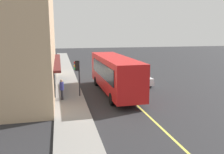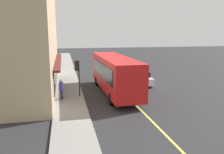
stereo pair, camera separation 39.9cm
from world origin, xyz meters
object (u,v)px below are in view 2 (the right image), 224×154
Objects in this scene: bus at (114,73)px; car_white at (140,78)px; traffic_light at (77,70)px; pedestrian_mid_block at (61,87)px.

bus is 2.58× the size of car_white.
bus is at bearing -78.09° from traffic_light.
car_white is at bearing -49.26° from bus.
bus is at bearing -71.50° from pedestrian_mid_block.
pedestrian_mid_block is (-4.75, 8.55, 0.47)m from car_white.
bus is 3.66m from traffic_light.
car_white is 2.46× the size of pedestrian_mid_block.
traffic_light is 2.14m from pedestrian_mid_block.
bus is at bearing 130.74° from car_white.
bus reaches higher than traffic_light.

